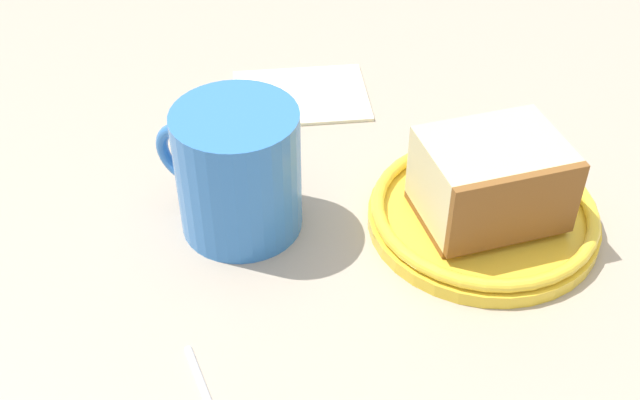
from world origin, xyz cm
name	(u,v)px	position (x,y,z in cm)	size (l,w,h in cm)	color
ground_plane	(423,272)	(0.00, 0.00, -1.74)	(144.87, 144.87, 3.48)	tan
small_plate	(483,214)	(-4.61, -2.91, 0.99)	(16.71, 16.71, 1.99)	yellow
cake_slice	(491,182)	(-4.68, -2.64, 4.23)	(11.08, 9.70, 6.33)	brown
tea_mug	(237,170)	(12.97, -4.10, 4.84)	(10.59, 8.76, 9.52)	#3372BF
folded_napkin	(301,94)	(8.03, -20.71, 0.30)	(11.83, 9.14, 0.60)	beige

